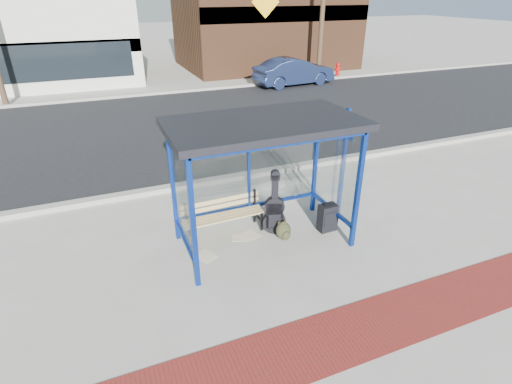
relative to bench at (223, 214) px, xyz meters
name	(u,v)px	position (x,y,z in m)	size (l,w,h in m)	color
ground	(263,241)	(0.60, -0.61, -0.43)	(120.00, 120.00, 0.00)	#B2ADA0
brick_paver_strip	(337,338)	(0.60, -3.21, -0.43)	(60.00, 1.00, 0.01)	maroon
curb_near	(218,180)	(0.60, 2.29, -0.37)	(60.00, 0.25, 0.12)	gray
street_asphalt	(176,126)	(0.60, 7.39, -0.43)	(60.00, 10.00, 0.00)	black
curb_far	(152,94)	(0.60, 12.49, -0.37)	(60.00, 0.25, 0.12)	gray
far_sidewalk	(146,87)	(0.60, 14.39, -0.43)	(60.00, 4.00, 0.01)	#B2ADA0
bus_shelter	(263,139)	(0.60, -0.53, 1.64)	(3.30, 1.80, 2.42)	navy
storefront_brown	(265,11)	(8.60, 17.89, 2.77)	(10.00, 7.08, 6.40)	#59331E
bench	(223,214)	(0.00, 0.00, 0.00)	(1.64, 0.45, 0.77)	black
guitar_bag	(274,212)	(0.93, -0.38, 0.03)	(0.49, 0.28, 1.28)	black
suitcase	(328,218)	(1.95, -0.71, -0.14)	(0.37, 0.25, 0.63)	black
backpack	(284,231)	(1.00, -0.67, -0.26)	(0.31, 0.29, 0.37)	#292816
sign_post	(344,160)	(2.41, -0.41, 0.91)	(0.12, 0.30, 2.39)	#0D3099
newspaper_a	(241,238)	(0.24, -0.32, -0.43)	(0.33, 0.26, 0.01)	white
newspaper_b	(206,256)	(-0.56, -0.64, -0.43)	(0.37, 0.29, 0.01)	white
newspaper_c	(251,235)	(0.47, -0.29, -0.43)	(0.33, 0.26, 0.01)	white
parked_car	(294,72)	(7.64, 11.89, 0.24)	(1.44, 4.12, 1.36)	#192648
fire_hydrant	(338,69)	(10.90, 12.90, -0.01)	(0.34, 0.23, 0.78)	red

